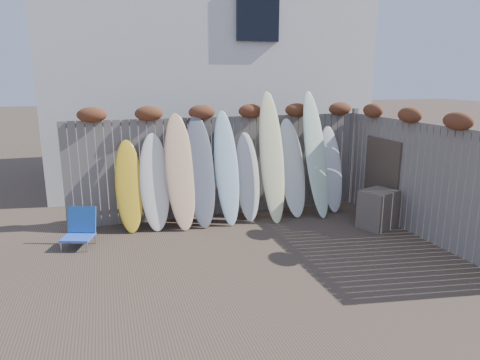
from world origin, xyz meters
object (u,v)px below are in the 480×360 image
object	(u,v)px
lattice_panel	(381,179)
beach_chair	(80,228)
surfboard_0	(129,186)
wooden_crate	(378,209)

from	to	relation	value
lattice_panel	beach_chair	bearing A→B (deg)	177.38
lattice_panel	surfboard_0	distance (m)	4.88
wooden_crate	surfboard_0	xyz separation A→B (m)	(-4.41, 1.31, 0.47)
lattice_panel	surfboard_0	bearing A→B (deg)	170.61
wooden_crate	surfboard_0	bearing A→B (deg)	163.48
wooden_crate	lattice_panel	xyz separation A→B (m)	(0.41, 0.53, 0.43)
wooden_crate	surfboard_0	size ratio (longest dim) A/B	0.42
beach_chair	wooden_crate	distance (m)	5.33
beach_chair	lattice_panel	distance (m)	5.71
beach_chair	wooden_crate	bearing A→B (deg)	-8.28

